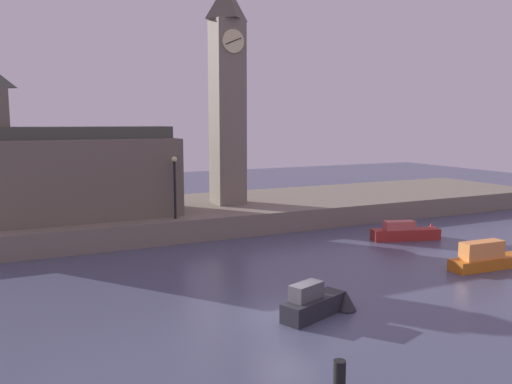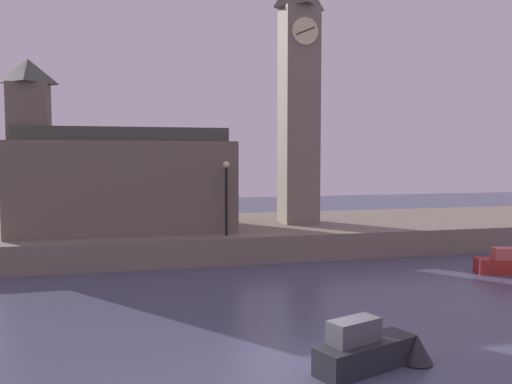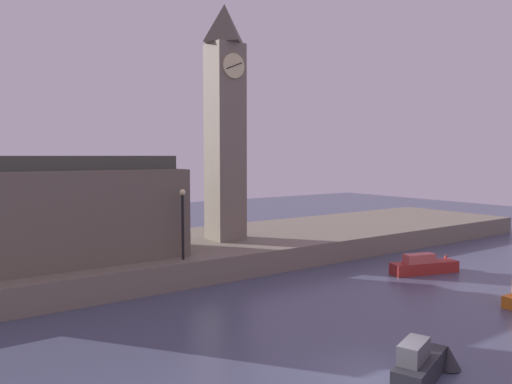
{
  "view_description": "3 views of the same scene",
  "coord_description": "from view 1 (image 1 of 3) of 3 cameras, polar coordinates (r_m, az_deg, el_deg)",
  "views": [
    {
      "loc": [
        -10.13,
        -17.95,
        7.88
      ],
      "look_at": [
        6.25,
        15.48,
        2.85
      ],
      "focal_mm": 37.2,
      "sensor_mm": 36.0,
      "label": 1
    },
    {
      "loc": [
        -5.42,
        -13.69,
        5.88
      ],
      "look_at": [
        2.58,
        17.99,
        3.66
      ],
      "focal_mm": 37.61,
      "sensor_mm": 36.0,
      "label": 2
    },
    {
      "loc": [
        -12.55,
        -10.19,
        7.49
      ],
      "look_at": [
        5.74,
        15.62,
        5.14
      ],
      "focal_mm": 34.37,
      "sensor_mm": 36.0,
      "label": 3
    }
  ],
  "objects": [
    {
      "name": "ground_plane",
      "position": [
        22.06,
        3.21,
        -13.24
      ],
      "size": [
        120.0,
        120.0,
        0.0
      ],
      "primitive_type": "plane",
      "color": "#474C66"
    },
    {
      "name": "far_embankment",
      "position": [
        39.92,
        -10.99,
        -2.73
      ],
      "size": [
        70.0,
        12.0,
        1.5
      ],
      "primitive_type": "cube",
      "color": "slate",
      "rests_on": "ground"
    },
    {
      "name": "clock_tower",
      "position": [
        40.77,
        -3.1,
        10.67
      ],
      "size": [
        2.44,
        2.48,
        16.51
      ],
      "color": "slate",
      "rests_on": "far_embankment"
    },
    {
      "name": "parliament_hall",
      "position": [
        36.98,
        -19.15,
        2.1
      ],
      "size": [
        12.49,
        5.87,
        9.75
      ],
      "color": "#6B6051",
      "rests_on": "far_embankment"
    },
    {
      "name": "streetlamp",
      "position": [
        34.74,
        -8.73,
        1.25
      ],
      "size": [
        0.36,
        0.36,
        4.08
      ],
      "color": "black",
      "rests_on": "far_embankment"
    },
    {
      "name": "boat_dinghy_red",
      "position": [
        36.92,
        16.16,
        -4.17
      ],
      "size": [
        5.19,
        2.36,
        1.48
      ],
      "color": "maroon",
      "rests_on": "ground"
    },
    {
      "name": "boat_barge_dark",
      "position": [
        22.13,
        6.7,
        -11.77
      ],
      "size": [
        3.77,
        1.98,
        1.43
      ],
      "color": "#232328",
      "rests_on": "ground"
    },
    {
      "name": "boat_patrol_orange",
      "position": [
        31.46,
        24.08,
        -6.49
      ],
      "size": [
        5.23,
        1.4,
        1.78
      ],
      "color": "orange",
      "rests_on": "ground"
    }
  ]
}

